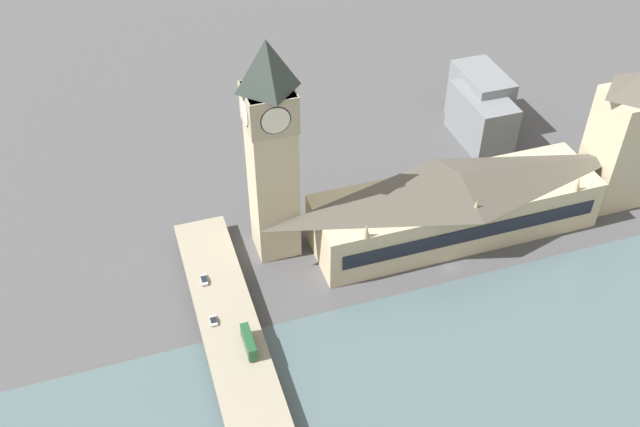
{
  "coord_description": "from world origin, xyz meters",
  "views": [
    {
      "loc": [
        -144.02,
        91.83,
        164.23
      ],
      "look_at": [
        20.63,
        38.23,
        16.49
      ],
      "focal_mm": 40.0,
      "sensor_mm": 36.0,
      "label": 1
    }
  ],
  "objects_px": {
    "parliament_hall": "(456,203)",
    "car_northbound_mid": "(213,321)",
    "clock_tower": "(271,146)",
    "car_northbound_lead": "(204,280)",
    "double_decker_bus_mid": "(249,342)",
    "road_bridge": "(257,418)",
    "victoria_tower": "(624,138)"
  },
  "relations": [
    {
      "from": "parliament_hall",
      "to": "road_bridge",
      "type": "xyz_separation_m",
      "value": [
        -54.33,
        82.65,
        -8.23
      ]
    },
    {
      "from": "clock_tower",
      "to": "victoria_tower",
      "type": "relative_size",
      "value": 1.37
    },
    {
      "from": "double_decker_bus_mid",
      "to": "car_northbound_mid",
      "type": "height_order",
      "value": "double_decker_bus_mid"
    },
    {
      "from": "double_decker_bus_mid",
      "to": "victoria_tower",
      "type": "bearing_deg",
      "value": -77.21
    },
    {
      "from": "car_northbound_mid",
      "to": "parliament_hall",
      "type": "bearing_deg",
      "value": -77.29
    },
    {
      "from": "double_decker_bus_mid",
      "to": "car_northbound_lead",
      "type": "distance_m",
      "value": 30.41
    },
    {
      "from": "double_decker_bus_mid",
      "to": "car_northbound_lead",
      "type": "bearing_deg",
      "value": 13.69
    },
    {
      "from": "victoria_tower",
      "to": "road_bridge",
      "type": "bearing_deg",
      "value": 110.64
    },
    {
      "from": "clock_tower",
      "to": "car_northbound_mid",
      "type": "distance_m",
      "value": 54.42
    },
    {
      "from": "road_bridge",
      "to": "car_northbound_mid",
      "type": "relative_size",
      "value": 41.85
    },
    {
      "from": "car_northbound_mid",
      "to": "clock_tower",
      "type": "bearing_deg",
      "value": -41.29
    },
    {
      "from": "car_northbound_lead",
      "to": "victoria_tower",
      "type": "bearing_deg",
      "value": -89.03
    },
    {
      "from": "car_northbound_lead",
      "to": "clock_tower",
      "type": "bearing_deg",
      "value": -62.31
    },
    {
      "from": "car_northbound_lead",
      "to": "car_northbound_mid",
      "type": "bearing_deg",
      "value": 178.16
    },
    {
      "from": "parliament_hall",
      "to": "road_bridge",
      "type": "height_order",
      "value": "parliament_hall"
    },
    {
      "from": "car_northbound_lead",
      "to": "parliament_hall",
      "type": "bearing_deg",
      "value": -88.38
    },
    {
      "from": "victoria_tower",
      "to": "car_northbound_mid",
      "type": "bearing_deg",
      "value": 97.53
    },
    {
      "from": "clock_tower",
      "to": "victoria_tower",
      "type": "distance_m",
      "value": 122.67
    },
    {
      "from": "clock_tower",
      "to": "double_decker_bus_mid",
      "type": "bearing_deg",
      "value": 155.66
    },
    {
      "from": "clock_tower",
      "to": "road_bridge",
      "type": "height_order",
      "value": "clock_tower"
    },
    {
      "from": "parliament_hall",
      "to": "victoria_tower",
      "type": "distance_m",
      "value": 63.15
    },
    {
      "from": "clock_tower",
      "to": "car_northbound_lead",
      "type": "xyz_separation_m",
      "value": [
        -14.11,
        26.9,
        -35.01
      ]
    },
    {
      "from": "parliament_hall",
      "to": "victoria_tower",
      "type": "relative_size",
      "value": 1.76
    },
    {
      "from": "clock_tower",
      "to": "car_northbound_mid",
      "type": "bearing_deg",
      "value": 138.71
    },
    {
      "from": "clock_tower",
      "to": "double_decker_bus_mid",
      "type": "height_order",
      "value": "clock_tower"
    },
    {
      "from": "victoria_tower",
      "to": "car_northbound_lead",
      "type": "distance_m",
      "value": 149.39
    },
    {
      "from": "victoria_tower",
      "to": "car_northbound_lead",
      "type": "height_order",
      "value": "victoria_tower"
    },
    {
      "from": "car_northbound_mid",
      "to": "double_decker_bus_mid",
      "type": "bearing_deg",
      "value": -147.95
    },
    {
      "from": "clock_tower",
      "to": "car_northbound_mid",
      "type": "relative_size",
      "value": 19.65
    },
    {
      "from": "parliament_hall",
      "to": "car_northbound_mid",
      "type": "bearing_deg",
      "value": 102.71
    },
    {
      "from": "clock_tower",
      "to": "double_decker_bus_mid",
      "type": "xyz_separation_m",
      "value": [
        -43.6,
        19.72,
        -33.16
      ]
    },
    {
      "from": "clock_tower",
      "to": "car_northbound_lead",
      "type": "distance_m",
      "value": 46.35
    }
  ]
}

